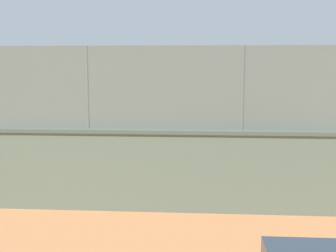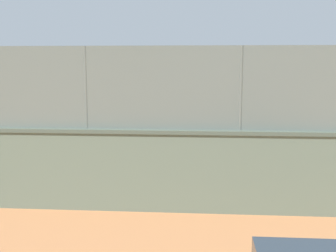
{
  "view_description": "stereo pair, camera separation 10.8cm",
  "coord_description": "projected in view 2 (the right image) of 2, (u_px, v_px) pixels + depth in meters",
  "views": [
    {
      "loc": [
        1.75,
        19.3,
        3.02
      ],
      "look_at": [
        2.7,
        5.99,
        1.08
      ],
      "focal_mm": 46.3,
      "sensor_mm": 36.0,
      "label": 1
    },
    {
      "loc": [
        1.65,
        19.29,
        3.02
      ],
      "look_at": [
        2.7,
        5.99,
        1.08
      ],
      "focal_mm": 46.3,
      "sensor_mm": 36.0,
      "label": 2
    }
  ],
  "objects": [
    {
      "name": "perimeter_wall",
      "position": [
        317.0,
        173.0,
        8.61
      ],
      "size": [
        22.16,
        0.37,
        1.7
      ],
      "color": "slate",
      "rests_on": "ground_plane"
    },
    {
      "name": "sports_ball",
      "position": [
        91.0,
        178.0,
        11.06
      ],
      "size": [
        0.22,
        0.22,
        0.22
      ],
      "primitive_type": "sphere",
      "color": "yellow",
      "rests_on": "ground_plane"
    },
    {
      "name": "player_baseline_waiting",
      "position": [
        181.0,
        106.0,
        20.53
      ],
      "size": [
        0.73,
        1.09,
        1.72
      ],
      "color": "#591919",
      "rests_on": "ground_plane"
    },
    {
      "name": "player_foreground_swinging",
      "position": [
        74.0,
        131.0,
        13.34
      ],
      "size": [
        0.86,
        1.07,
        1.6
      ],
      "color": "#B2B2B2",
      "rests_on": "ground_plane"
    },
    {
      "name": "ground_plane",
      "position": [
        239.0,
        131.0,
        19.33
      ],
      "size": [
        260.0,
        260.0,
        0.0
      ],
      "primitive_type": "plane",
      "color": "#B27247"
    },
    {
      "name": "fence_panel_on_wall",
      "position": [
        322.0,
        89.0,
        8.37
      ],
      "size": [
        21.79,
        0.09,
        1.67
      ],
      "color": "slate",
      "rests_on": "perimeter_wall"
    }
  ]
}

